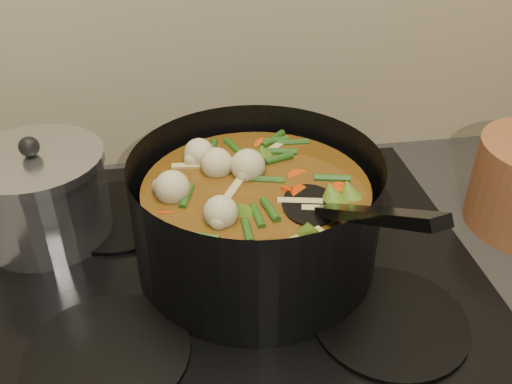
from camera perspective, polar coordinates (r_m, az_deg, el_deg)
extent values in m
cube|color=black|center=(0.78, -1.71, -9.66)|extent=(2.64, 0.64, 0.05)
cube|color=black|center=(0.76, -1.75, -7.73)|extent=(0.62, 0.54, 0.02)
cylinder|color=black|center=(0.66, -14.62, -15.39)|extent=(0.18, 0.18, 0.01)
cylinder|color=black|center=(0.69, 13.23, -12.40)|extent=(0.18, 0.18, 0.01)
cylinder|color=black|center=(0.86, -13.58, -2.27)|extent=(0.18, 0.18, 0.01)
cylinder|color=black|center=(0.88, 7.52, -0.45)|extent=(0.18, 0.18, 0.01)
cylinder|color=black|center=(0.71, 0.00, -2.05)|extent=(0.33, 0.33, 0.15)
cylinder|color=black|center=(0.76, 0.00, -6.44)|extent=(0.30, 0.30, 0.01)
cylinder|color=brown|center=(0.72, 0.00, -2.88)|extent=(0.28, 0.28, 0.11)
cylinder|color=red|center=(0.70, 3.32, 0.69)|extent=(0.03, 0.03, 0.03)
cylinder|color=red|center=(0.75, 2.28, 3.20)|extent=(0.04, 0.04, 0.03)
cylinder|color=red|center=(0.77, -4.30, 3.99)|extent=(0.04, 0.04, 0.03)
cylinder|color=red|center=(0.69, -4.71, 0.39)|extent=(0.03, 0.04, 0.03)
cylinder|color=red|center=(0.63, -4.34, -3.32)|extent=(0.04, 0.04, 0.03)
cylinder|color=red|center=(0.66, 1.49, -1.35)|extent=(0.04, 0.04, 0.03)
cylinder|color=red|center=(0.69, 6.04, -0.06)|extent=(0.04, 0.04, 0.03)
cylinder|color=red|center=(0.76, 5.18, 3.67)|extent=(0.04, 0.03, 0.03)
cylinder|color=red|center=(0.74, -1.25, 2.73)|extent=(0.04, 0.04, 0.03)
cylinder|color=red|center=(0.72, -6.84, 1.50)|extent=(0.04, 0.04, 0.03)
sphere|color=#CABD8E|center=(0.70, 5.24, 1.79)|extent=(0.04, 0.04, 0.04)
sphere|color=#CABD8E|center=(0.74, -1.04, 3.96)|extent=(0.04, 0.04, 0.04)
sphere|color=#CABD8E|center=(0.67, -5.29, 0.60)|extent=(0.04, 0.04, 0.04)
sphere|color=#CABD8E|center=(0.63, 1.83, -1.57)|extent=(0.04, 0.04, 0.04)
sphere|color=#CABD8E|center=(0.71, 4.85, 2.38)|extent=(0.04, 0.04, 0.04)
cone|color=#568220|center=(0.62, 2.56, -3.14)|extent=(0.04, 0.04, 0.04)
cone|color=#568220|center=(0.72, 6.51, 2.37)|extent=(0.04, 0.04, 0.04)
cone|color=#568220|center=(0.76, -2.79, 4.24)|extent=(0.04, 0.04, 0.04)
cone|color=#568220|center=(0.66, -6.76, -0.94)|extent=(0.04, 0.04, 0.04)
cone|color=#568220|center=(0.63, 4.15, -2.69)|extent=(0.04, 0.04, 0.04)
cylinder|color=#234D16|center=(0.72, 2.19, 2.46)|extent=(0.01, 0.04, 0.01)
cylinder|color=#234D16|center=(0.78, -1.24, 4.97)|extent=(0.04, 0.03, 0.01)
cylinder|color=#234D16|center=(0.73, -5.45, 2.93)|extent=(0.04, 0.02, 0.01)
cylinder|color=#234D16|center=(0.68, -5.49, 0.33)|extent=(0.03, 0.04, 0.01)
cylinder|color=#234D16|center=(0.66, -2.35, -0.96)|extent=(0.03, 0.04, 0.01)
cylinder|color=#234D16|center=(0.60, 1.73, -4.48)|extent=(0.04, 0.02, 0.01)
cylinder|color=#234D16|center=(0.65, 6.20, -1.49)|extent=(0.04, 0.03, 0.01)
cylinder|color=#234D16|center=(0.70, 5.33, 1.36)|extent=(0.01, 0.04, 0.01)
cylinder|color=#234D16|center=(0.72, 2.10, 2.49)|extent=(0.04, 0.03, 0.01)
cylinder|color=#234D16|center=(0.78, -1.46, 4.95)|extent=(0.04, 0.02, 0.01)
cylinder|color=#234D16|center=(0.73, -5.57, 2.85)|extent=(0.03, 0.04, 0.01)
cylinder|color=#234D16|center=(0.68, -5.47, 0.25)|extent=(0.03, 0.04, 0.01)
cylinder|color=#234D16|center=(0.66, -2.26, -1.00)|extent=(0.04, 0.02, 0.01)
cylinder|color=#234D16|center=(0.61, 2.01, -4.44)|extent=(0.04, 0.03, 0.01)
cylinder|color=#234D16|center=(0.65, 6.30, -1.39)|extent=(0.01, 0.04, 0.01)
cube|color=tan|center=(0.72, -5.44, 2.22)|extent=(0.04, 0.01, 0.00)
cube|color=tan|center=(0.65, -4.63, -1.86)|extent=(0.02, 0.05, 0.00)
cube|color=tan|center=(0.64, 3.36, -2.43)|extent=(0.04, 0.03, 0.00)
cube|color=tan|center=(0.71, 6.04, 1.48)|extent=(0.04, 0.04, 0.00)
cube|color=tan|center=(0.75, 0.55, 3.91)|extent=(0.03, 0.04, 0.00)
cube|color=tan|center=(0.72, -5.60, 2.07)|extent=(0.05, 0.02, 0.00)
cube|color=tan|center=(0.64, -4.37, -2.00)|extent=(0.01, 0.05, 0.00)
ellipsoid|color=black|center=(0.66, 5.41, -1.43)|extent=(0.08, 0.09, 0.01)
cube|color=black|center=(0.56, 11.60, -2.32)|extent=(0.07, 0.18, 0.11)
cylinder|color=silver|center=(0.83, -20.59, -0.69)|extent=(0.18, 0.18, 0.11)
cylinder|color=silver|center=(0.80, -21.46, 2.99)|extent=(0.18, 0.18, 0.01)
sphere|color=black|center=(0.79, -21.75, 4.24)|extent=(0.03, 0.03, 0.03)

